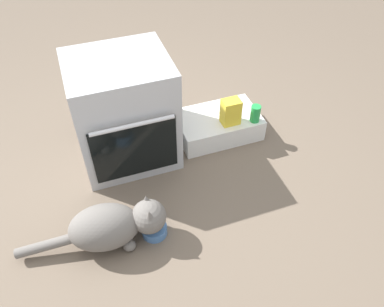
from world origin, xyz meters
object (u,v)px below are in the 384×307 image
at_px(food_bowl, 154,229).
at_px(soda_can, 255,114).
at_px(cat, 113,225).
at_px(snack_bag, 231,112).
at_px(oven, 124,112).
at_px(pantry_cabinet, 218,125).

bearing_deg(food_bowl, soda_can, 31.86).
distance_m(cat, snack_bag, 1.06).
bearing_deg(cat, food_bowl, 0.00).
bearing_deg(oven, pantry_cabinet, -1.04).
xyz_separation_m(oven, soda_can, (0.84, -0.14, -0.14)).
distance_m(food_bowl, snack_bag, 0.93).
bearing_deg(cat, snack_bag, 37.60).
bearing_deg(soda_can, pantry_cabinet, 149.70).
distance_m(food_bowl, cat, 0.24).
height_order(oven, soda_can, oven).
bearing_deg(soda_can, food_bowl, -148.14).
bearing_deg(pantry_cabinet, cat, -143.44).
relative_size(pantry_cabinet, cat, 0.71).
bearing_deg(cat, soda_can, 31.89).
relative_size(oven, soda_can, 5.87).
xyz_separation_m(cat, snack_bag, (0.90, 0.55, 0.10)).
height_order(oven, snack_bag, oven).
bearing_deg(soda_can, cat, -154.45).
bearing_deg(food_bowl, snack_bag, 39.46).
height_order(oven, pantry_cabinet, oven).
distance_m(oven, food_bowl, 0.74).
distance_m(oven, pantry_cabinet, 0.69).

